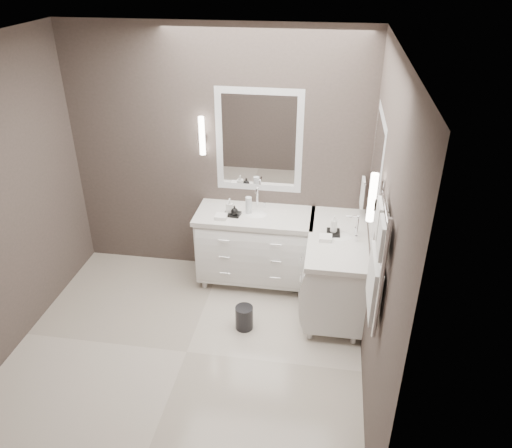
% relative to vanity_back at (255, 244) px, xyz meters
% --- Properties ---
extents(floor, '(3.20, 3.00, 0.01)m').
position_rel_vanity_back_xyz_m(floor, '(-0.45, -1.23, -0.49)').
color(floor, beige).
rests_on(floor, ground).
extents(ceiling, '(3.20, 3.00, 0.01)m').
position_rel_vanity_back_xyz_m(ceiling, '(-0.45, -1.23, 2.22)').
color(ceiling, white).
rests_on(ceiling, wall_back).
extents(wall_back, '(3.20, 0.01, 2.70)m').
position_rel_vanity_back_xyz_m(wall_back, '(-0.45, 0.28, 0.86)').
color(wall_back, '#483D39').
rests_on(wall_back, floor).
extents(wall_front, '(3.20, 0.01, 2.70)m').
position_rel_vanity_back_xyz_m(wall_front, '(-0.45, -2.73, 0.86)').
color(wall_front, '#483D39').
rests_on(wall_front, floor).
extents(wall_right, '(0.01, 3.00, 2.70)m').
position_rel_vanity_back_xyz_m(wall_right, '(1.15, -1.23, 0.86)').
color(wall_right, '#483D39').
rests_on(wall_right, floor).
extents(vanity_back, '(1.24, 0.59, 0.97)m').
position_rel_vanity_back_xyz_m(vanity_back, '(0.00, 0.00, 0.00)').
color(vanity_back, white).
rests_on(vanity_back, floor).
extents(vanity_right, '(0.59, 1.24, 0.97)m').
position_rel_vanity_back_xyz_m(vanity_right, '(0.88, -0.33, 0.00)').
color(vanity_right, white).
rests_on(vanity_right, floor).
extents(mirror_back, '(0.90, 0.02, 1.10)m').
position_rel_vanity_back_xyz_m(mirror_back, '(-0.00, 0.26, 1.06)').
color(mirror_back, white).
rests_on(mirror_back, wall_back).
extents(mirror_right, '(0.02, 0.90, 1.10)m').
position_rel_vanity_back_xyz_m(mirror_right, '(1.14, -0.43, 1.06)').
color(mirror_right, white).
rests_on(mirror_right, wall_right).
extents(sconce_back, '(0.06, 0.06, 0.40)m').
position_rel_vanity_back_xyz_m(sconce_back, '(-0.58, 0.20, 1.11)').
color(sconce_back, white).
rests_on(sconce_back, wall_back).
extents(sconce_right, '(0.06, 0.06, 0.40)m').
position_rel_vanity_back_xyz_m(sconce_right, '(1.08, -1.01, 1.11)').
color(sconce_right, white).
rests_on(sconce_right, wall_right).
extents(towel_bar_corner, '(0.03, 0.22, 0.30)m').
position_rel_vanity_back_xyz_m(towel_bar_corner, '(1.09, 0.13, 0.63)').
color(towel_bar_corner, white).
rests_on(towel_bar_corner, wall_right).
extents(towel_ladder, '(0.06, 0.58, 0.90)m').
position_rel_vanity_back_xyz_m(towel_ladder, '(1.10, -1.63, 0.91)').
color(towel_ladder, white).
rests_on(towel_ladder, wall_right).
extents(waste_bin, '(0.21, 0.21, 0.24)m').
position_rel_vanity_back_xyz_m(waste_bin, '(0.02, -0.80, -0.36)').
color(waste_bin, black).
rests_on(waste_bin, floor).
extents(amenity_tray_back, '(0.18, 0.14, 0.02)m').
position_rel_vanity_back_xyz_m(amenity_tray_back, '(-0.23, -0.07, 0.38)').
color(amenity_tray_back, black).
rests_on(amenity_tray_back, vanity_back).
extents(amenity_tray_right, '(0.13, 0.17, 0.03)m').
position_rel_vanity_back_xyz_m(amenity_tray_right, '(0.82, -0.30, 0.38)').
color(amenity_tray_right, black).
rests_on(amenity_tray_right, vanity_right).
extents(water_bottle, '(0.07, 0.07, 0.19)m').
position_rel_vanity_back_xyz_m(water_bottle, '(-0.06, -0.01, 0.46)').
color(water_bottle, silver).
rests_on(water_bottle, vanity_back).
extents(soap_bottle_a, '(0.07, 0.07, 0.15)m').
position_rel_vanity_back_xyz_m(soap_bottle_a, '(-0.26, -0.05, 0.46)').
color(soap_bottle_a, white).
rests_on(soap_bottle_a, amenity_tray_back).
extents(soap_bottle_b, '(0.10, 0.10, 0.10)m').
position_rel_vanity_back_xyz_m(soap_bottle_b, '(-0.20, -0.10, 0.44)').
color(soap_bottle_b, black).
rests_on(soap_bottle_b, amenity_tray_back).
extents(soap_bottle_c, '(0.08, 0.09, 0.18)m').
position_rel_vanity_back_xyz_m(soap_bottle_c, '(0.82, -0.30, 0.48)').
color(soap_bottle_c, white).
rests_on(soap_bottle_c, amenity_tray_right).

